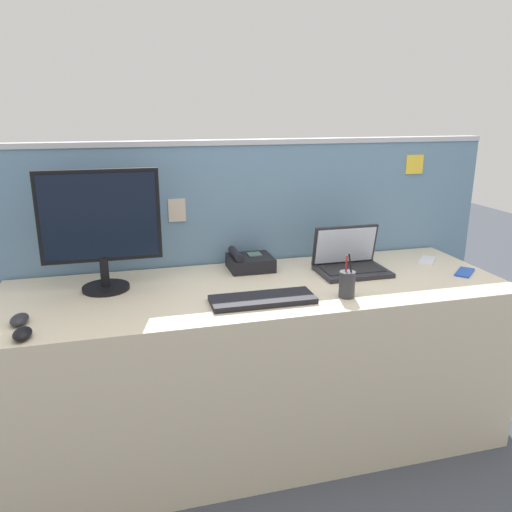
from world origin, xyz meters
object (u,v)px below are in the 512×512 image
Objects in this scene: computer_mouse_right_hand at (22,334)px; cell_phone_white_slab at (427,260)px; pen_cup at (347,284)px; cell_phone_blue_case at (465,272)px; computer_mouse_left_hand at (19,319)px; keyboard_main at (263,299)px; laptop at (349,261)px; desk_phone at (249,262)px; desktop_monitor at (100,223)px.

cell_phone_white_slab is at bearing 15.53° from computer_mouse_right_hand.
computer_mouse_right_hand is 0.55× the size of pen_cup.
cell_phone_blue_case is at bearing 12.06° from pen_cup.
computer_mouse_right_hand and computer_mouse_left_hand have the same top height.
keyboard_main is at bearing 4.36° from computer_mouse_left_hand.
cell_phone_blue_case is (0.66, 0.14, -0.05)m from pen_cup.
laptop is 1.74× the size of pen_cup.
pen_cup is 0.70m from cell_phone_white_slab.
desk_phone is 0.90m from cell_phone_white_slab.
keyboard_main is at bearing -151.10° from laptop.
desk_phone is 2.05× the size of computer_mouse_right_hand.
cell_phone_white_slab is (0.95, 0.32, -0.01)m from keyboard_main.
computer_mouse_left_hand is at bearing 105.34° from computer_mouse_right_hand.
pen_cup is (0.94, -0.35, -0.23)m from desktop_monitor.
pen_cup reaches higher than desk_phone.
cell_phone_white_slab is (1.80, 0.43, -0.01)m from computer_mouse_right_hand.
computer_mouse_left_hand is 1.24m from pen_cup.
keyboard_main is 0.89m from computer_mouse_left_hand.
pen_cup is (1.20, 0.07, 0.04)m from computer_mouse_right_hand.
cell_phone_blue_case is at bearing -7.45° from desktop_monitor.
desktop_monitor reaches higher than computer_mouse_left_hand.
laptop is 3.17× the size of computer_mouse_left_hand.
desktop_monitor is 1.57m from cell_phone_white_slab.
keyboard_main is 4.13× the size of computer_mouse_right_hand.
keyboard_main is at bearing -27.85° from desktop_monitor.
cell_phone_blue_case is (0.95, -0.32, -0.03)m from desk_phone.
desk_phone is at bearing -145.69° from cell_phone_white_slab.
computer_mouse_left_hand is 1.90m from cell_phone_blue_case.
laptop reaches higher than desk_phone.
desktop_monitor reaches higher than cell_phone_white_slab.
desktop_monitor is at bearing -138.81° from cell_phone_white_slab.
desktop_monitor is 0.71m from desk_phone.
computer_mouse_right_hand reaches higher than keyboard_main.
desk_phone is (-0.45, 0.15, -0.02)m from laptop.
desk_phone is at bearing 161.36° from laptop.
desk_phone is 0.54m from pen_cup.
cell_phone_white_slab is 0.22m from cell_phone_blue_case.
keyboard_main is (-0.05, -0.43, -0.02)m from desk_phone.
cell_phone_blue_case is at bearing 8.37° from computer_mouse_left_hand.
laptop is 0.47m from desk_phone.
desktop_monitor is at bearing 177.83° from laptop.
cell_phone_blue_case is (1.86, 0.21, -0.01)m from computer_mouse_right_hand.
desk_phone is at bearing 83.24° from keyboard_main.
laptop is 3.17× the size of computer_mouse_right_hand.
computer_mouse_left_hand is 1.86m from cell_phone_white_slab.
desktop_monitor reaches higher than computer_mouse_right_hand.
laptop is 1.41m from computer_mouse_left_hand.
computer_mouse_left_hand is (-1.39, -0.25, -0.03)m from laptop.
laptop is 0.53m from cell_phone_blue_case.
desktop_monitor is 5.03× the size of computer_mouse_right_hand.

